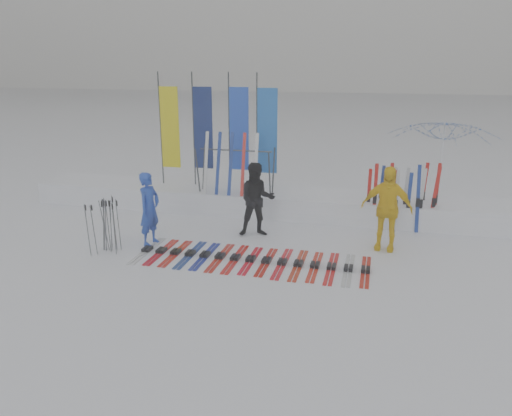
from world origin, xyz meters
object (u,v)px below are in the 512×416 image
(person_yellow, at_px, (387,208))
(ski_row, at_px, (251,259))
(tent_canopy, at_px, (440,167))
(person_blue, at_px, (149,209))
(ski_rack, at_px, (235,165))
(person_black, at_px, (257,200))

(person_yellow, height_order, ski_row, person_yellow)
(person_yellow, height_order, tent_canopy, tent_canopy)
(person_blue, distance_m, person_yellow, 5.33)
(tent_canopy, distance_m, ski_row, 6.32)
(tent_canopy, distance_m, ski_rack, 5.57)
(tent_canopy, xyz_separation_m, ski_rack, (-5.39, -1.43, 0.06))
(person_blue, bearing_deg, ski_row, -89.18)
(person_black, relative_size, person_yellow, 0.94)
(person_black, xyz_separation_m, ski_rack, (-0.99, 1.57, 0.49))
(ski_row, distance_m, ski_rack, 3.70)
(person_black, height_order, ski_rack, ski_rack)
(person_black, xyz_separation_m, person_yellow, (3.01, -0.20, 0.06))
(ski_row, xyz_separation_m, ski_rack, (-1.27, 3.20, 1.35))
(tent_canopy, bearing_deg, ski_row, -131.68)
(person_yellow, xyz_separation_m, tent_canopy, (1.39, 3.20, 0.37))
(person_blue, height_order, person_yellow, person_yellow)
(person_blue, height_order, tent_canopy, tent_canopy)
(person_black, bearing_deg, tent_canopy, 15.16)
(person_blue, xyz_separation_m, ski_rack, (1.25, 2.76, 0.54))
(tent_canopy, height_order, ski_rack, tent_canopy)
(person_yellow, bearing_deg, ski_row, -145.48)
(person_blue, relative_size, tent_canopy, 0.58)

